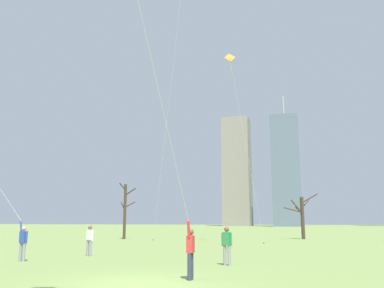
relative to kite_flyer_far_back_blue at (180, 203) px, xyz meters
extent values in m
plane|color=#7A934C|center=(-1.34, 0.01, -2.41)|extent=(400.00, 400.00, 0.00)
cylinder|color=#33384C|center=(0.00, 1.27, -1.99)|extent=(0.14, 0.14, 0.85)
cylinder|color=#33384C|center=(0.00, 1.05, -1.99)|extent=(0.14, 0.14, 0.85)
cube|color=red|center=(0.00, 1.16, -1.29)|extent=(0.20, 0.34, 0.54)
sphere|color=brown|center=(0.00, 1.16, -0.90)|extent=(0.22, 0.22, 0.22)
cylinder|color=red|center=(0.00, 1.37, -1.33)|extent=(0.09, 0.09, 0.55)
cylinder|color=red|center=(0.00, 0.95, -0.82)|extent=(0.09, 0.20, 0.56)
cylinder|color=silver|center=(0.01, -3.38, 4.64)|extent=(0.02, 8.67, 10.41)
cylinder|color=gray|center=(-9.18, 4.75, -1.99)|extent=(0.14, 0.14, 0.85)
cylinder|color=gray|center=(-9.40, 4.80, -1.99)|extent=(0.14, 0.14, 0.85)
cube|color=#2D4CA5|center=(-9.29, 4.78, -1.29)|extent=(0.37, 0.26, 0.54)
sphere|color=tan|center=(-9.29, 4.78, -0.90)|extent=(0.22, 0.22, 0.22)
cylinder|color=#2D4CA5|center=(-9.09, 4.73, -1.33)|extent=(0.09, 0.09, 0.55)
cylinder|color=#2D4CA5|center=(-9.50, 4.82, -0.82)|extent=(0.22, 0.13, 0.56)
cylinder|color=gray|center=(-7.85, 8.23, -1.99)|extent=(0.14, 0.14, 0.85)
cylinder|color=gray|center=(-7.64, 8.17, -1.99)|extent=(0.14, 0.14, 0.85)
cube|color=white|center=(-7.74, 8.20, -1.29)|extent=(0.38, 0.28, 0.54)
sphere|color=brown|center=(-7.74, 8.20, -0.90)|extent=(0.22, 0.22, 0.22)
cylinder|color=white|center=(-7.95, 8.25, -1.33)|extent=(0.09, 0.09, 0.55)
cylinder|color=white|center=(-7.54, 8.14, -1.33)|extent=(0.09, 0.09, 0.55)
cylinder|color=gray|center=(0.20, 5.72, -1.99)|extent=(0.14, 0.14, 0.85)
cylinder|color=gray|center=(0.41, 5.65, -1.99)|extent=(0.14, 0.14, 0.85)
cube|color=#338C4C|center=(0.31, 5.69, -1.29)|extent=(0.39, 0.30, 0.54)
sphere|color=brown|center=(0.31, 5.69, -0.90)|extent=(0.22, 0.22, 0.22)
cylinder|color=#338C4C|center=(0.11, 5.76, -1.33)|extent=(0.09, 0.09, 0.55)
cylinder|color=#338C4C|center=(0.50, 5.62, -1.33)|extent=(0.09, 0.09, 0.55)
cylinder|color=silver|center=(-9.71, 26.25, 11.04)|extent=(2.78, 0.21, 26.82)
cylinder|color=#3F3833|center=(-11.10, 26.14, -2.37)|extent=(0.10, 0.10, 0.08)
cube|color=orange|center=(-2.36, 21.83, 13.85)|extent=(0.98, 0.36, 0.90)
cylinder|color=black|center=(-2.36, 21.83, 13.85)|extent=(0.20, 0.32, 0.55)
cylinder|color=orange|center=(-2.25, 21.65, 12.85)|extent=(0.02, 0.02, 1.35)
cylinder|color=silver|center=(-1.20, 22.55, 5.74)|extent=(2.33, 1.45, 16.22)
cylinder|color=#3F3833|center=(-0.04, 23.27, -2.37)|extent=(0.10, 0.10, 0.08)
cylinder|color=#423326|center=(3.05, 32.99, -0.23)|extent=(0.37, 0.37, 4.37)
cylinder|color=#423326|center=(2.53, 32.42, 0.93)|extent=(1.20, 1.30, 1.47)
cylinder|color=#423326|center=(3.40, 33.41, 1.23)|extent=(0.85, 0.98, 0.97)
cylinder|color=#423326|center=(2.12, 32.83, 0.61)|extent=(1.93, 0.45, 0.64)
cylinder|color=#423326|center=(2.74, 32.03, 0.55)|extent=(0.77, 2.00, 0.71)
cylinder|color=#423326|center=(3.86, 33.09, 1.80)|extent=(1.70, 0.33, 1.04)
cylinder|color=#423326|center=(-15.08, 27.95, 0.46)|extent=(0.30, 0.30, 5.75)
cylinder|color=#423326|center=(-14.93, 28.87, 1.21)|extent=(0.44, 1.91, 0.75)
cylinder|color=#423326|center=(-15.23, 27.52, 3.05)|extent=(0.43, 0.96, 0.80)
cylinder|color=#423326|center=(-14.44, 27.82, 2.51)|extent=(1.36, 0.41, 0.80)
cylinder|color=#423326|center=(-15.53, 28.42, 1.01)|extent=(1.06, 1.09, 1.03)
cube|color=slate|center=(-3.47, 134.19, 17.29)|extent=(9.68, 7.80, 39.41)
cylinder|color=#99999E|center=(-3.47, 134.19, 40.84)|extent=(0.80, 0.80, 7.68)
cube|color=gray|center=(-22.83, 145.13, 18.78)|extent=(10.50, 9.60, 42.38)
camera|label=1|loc=(3.78, -11.81, -0.55)|focal=37.76mm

